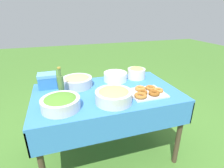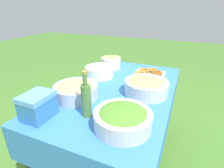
% 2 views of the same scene
% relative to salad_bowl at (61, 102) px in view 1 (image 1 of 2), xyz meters
% --- Properties ---
extents(ground_plane, '(14.00, 14.00, 0.00)m').
position_rel_salad_bowl_xyz_m(ground_plane, '(0.44, 0.20, -0.82)').
color(ground_plane, '#477A2D').
extents(picnic_table, '(1.41, 0.84, 0.76)m').
position_rel_salad_bowl_xyz_m(picnic_table, '(0.44, 0.20, -0.16)').
color(picnic_table, '#387AC6').
rests_on(picnic_table, ground_plane).
extents(salad_bowl, '(0.31, 0.31, 0.11)m').
position_rel_salad_bowl_xyz_m(salad_bowl, '(0.00, 0.00, 0.00)').
color(salad_bowl, silver).
rests_on(salad_bowl, picnic_table).
extents(pasta_bowl, '(0.31, 0.31, 0.12)m').
position_rel_salad_bowl_xyz_m(pasta_bowl, '(0.19, 0.42, 0.00)').
color(pasta_bowl, '#B2B7BC').
rests_on(pasta_bowl, picnic_table).
extents(donut_platter, '(0.36, 0.29, 0.05)m').
position_rel_salad_bowl_xyz_m(donut_platter, '(0.79, 0.03, -0.04)').
color(donut_platter, silver).
rests_on(donut_platter, picnic_table).
extents(plate_stack, '(0.26, 0.26, 0.10)m').
position_rel_salad_bowl_xyz_m(plate_stack, '(0.62, 0.46, -0.01)').
color(plate_stack, white).
rests_on(plate_stack, picnic_table).
extents(olive_oil_bottle, '(0.06, 0.06, 0.28)m').
position_rel_salad_bowl_xyz_m(olive_oil_bottle, '(0.02, 0.23, 0.05)').
color(olive_oil_bottle, '#4C7238').
rests_on(olive_oil_bottle, picnic_table).
extents(bread_bowl, '(0.32, 0.32, 0.12)m').
position_rel_salad_bowl_xyz_m(bread_bowl, '(0.44, -0.02, 0.01)').
color(bread_bowl, silver).
rests_on(bread_bowl, picnic_table).
extents(fruit_bowl, '(0.21, 0.21, 0.14)m').
position_rel_salad_bowl_xyz_m(fruit_bowl, '(0.88, 0.46, 0.01)').
color(fruit_bowl, silver).
rests_on(fruit_bowl, picnic_table).
extents(cooler_box, '(0.18, 0.15, 0.15)m').
position_rel_salad_bowl_xyz_m(cooler_box, '(-0.11, 0.48, 0.02)').
color(cooler_box, '#3372B7').
rests_on(cooler_box, picnic_table).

